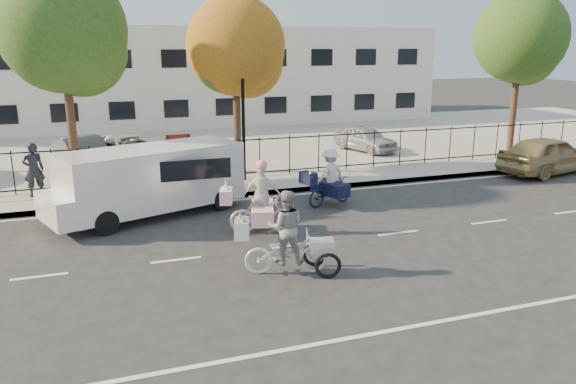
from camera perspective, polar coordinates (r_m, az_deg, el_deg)
name	(u,v)px	position (r m, az deg, el deg)	size (l,w,h in m)	color
ground	(295,246)	(14.36, 0.68, -5.48)	(120.00, 120.00, 0.00)	#333334
road_markings	(295,246)	(14.36, 0.68, -5.47)	(60.00, 9.52, 0.01)	silver
curb	(244,195)	(18.95, -4.53, -0.26)	(60.00, 0.10, 0.15)	#A8A399
sidewalk	(236,187)	(19.93, -5.30, 0.48)	(60.00, 2.20, 0.15)	#A8A399
parking_lot	(192,146)	(28.47, -9.69, 4.65)	(60.00, 15.60, 0.15)	#A8A399
iron_fence	(228,159)	(20.79, -6.10, 3.39)	(58.00, 0.06, 1.50)	black
building	(164,76)	(38.00, -12.51, 11.45)	(34.00, 10.00, 6.00)	silver
lamppost	(243,99)	(20.21, -4.60, 9.44)	(0.36, 0.36, 4.33)	black
street_sign	(179,150)	(19.98, -11.05, 4.24)	(0.85, 0.06, 1.80)	black
zebra_trike	(286,242)	(12.46, -0.21, -5.08)	(2.24, 1.31, 1.92)	white
unicorn_bike	(261,207)	(15.07, -2.77, -1.50)	(2.07, 1.49, 2.04)	#FFC2D0
bull_bike	(329,183)	(17.82, 4.23, 0.93)	(2.01, 1.42, 1.81)	#0F1533
white_van	(149,178)	(17.10, -13.95, 1.35)	(6.24, 3.64, 2.05)	white
gold_sedan	(548,155)	(24.43, 24.90, 3.46)	(1.79, 4.44, 1.51)	#9E8755
pedestrian	(34,170)	(19.95, -24.42, 2.08)	(0.65, 0.43, 1.79)	black
lot_car_b	(130,151)	(23.70, -15.77, 4.07)	(2.16, 4.67, 1.30)	silver
lot_car_c	(84,155)	(23.06, -20.04, 3.54)	(1.45, 4.17, 1.37)	#45484B
lot_car_d	(365,138)	(26.47, 7.84, 5.41)	(1.38, 3.42, 1.17)	#A6A9AE
tree_west	(68,36)	(20.03, -21.49, 14.54)	(4.08, 4.08, 7.48)	#442D1D
tree_mid	(239,51)	(21.60, -5.02, 14.09)	(3.70, 3.69, 6.77)	#442D1D
tree_east	(522,41)	(27.12, 22.67, 13.94)	(3.97, 3.97, 7.28)	#442D1D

